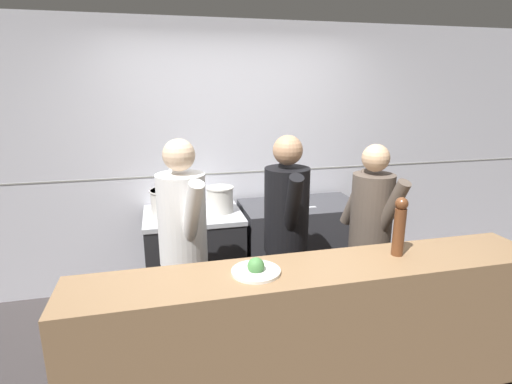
% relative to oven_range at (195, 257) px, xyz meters
% --- Properties ---
extents(ground_plane, '(14.00, 14.00, 0.00)m').
position_rel_oven_range_xyz_m(ground_plane, '(0.45, -1.18, -0.44)').
color(ground_plane, '#383333').
extents(wall_back_tiled, '(8.00, 0.06, 2.60)m').
position_rel_oven_range_xyz_m(wall_back_tiled, '(0.45, 0.40, 0.86)').
color(wall_back_tiled, silver).
rests_on(wall_back_tiled, ground_plane).
extents(oven_range, '(0.88, 0.71, 0.88)m').
position_rel_oven_range_xyz_m(oven_range, '(0.00, 0.00, 0.00)').
color(oven_range, '#232326').
rests_on(oven_range, ground_plane).
extents(prep_counter, '(1.14, 0.65, 0.89)m').
position_rel_oven_range_xyz_m(prep_counter, '(1.05, -0.00, 0.00)').
color(prep_counter, '#38383D').
rests_on(prep_counter, ground_plane).
extents(pass_counter, '(2.87, 0.45, 0.98)m').
position_rel_oven_range_xyz_m(pass_counter, '(0.60, -1.52, 0.05)').
color(pass_counter, '#93704C').
rests_on(pass_counter, ground_plane).
extents(stock_pot, '(0.31, 0.31, 0.23)m').
position_rel_oven_range_xyz_m(stock_pot, '(-0.22, -0.00, 0.56)').
color(stock_pot, beige).
rests_on(stock_pot, oven_range).
extents(sauce_pot, '(0.25, 0.25, 0.23)m').
position_rel_oven_range_xyz_m(sauce_pot, '(0.25, -0.02, 0.56)').
color(sauce_pot, beige).
rests_on(sauce_pot, oven_range).
extents(mixing_bowl_steel, '(0.28, 0.28, 0.10)m').
position_rel_oven_range_xyz_m(mixing_bowl_steel, '(0.87, -0.02, 0.50)').
color(mixing_bowl_steel, '#B7BABF').
rests_on(mixing_bowl_steel, prep_counter).
extents(chefs_knife, '(0.35, 0.04, 0.02)m').
position_rel_oven_range_xyz_m(chefs_knife, '(0.94, -0.13, 0.45)').
color(chefs_knife, '#B7BABF').
rests_on(chefs_knife, prep_counter).
extents(plated_dish_main, '(0.28, 0.28, 0.10)m').
position_rel_oven_range_xyz_m(plated_dish_main, '(0.23, -1.51, 0.57)').
color(plated_dish_main, white).
rests_on(plated_dish_main, pass_counter).
extents(pepper_mill, '(0.08, 0.08, 0.37)m').
position_rel_oven_range_xyz_m(pepper_mill, '(1.14, -1.48, 0.74)').
color(pepper_mill, brown).
rests_on(pepper_mill, pass_counter).
extents(chef_head_cook, '(0.42, 0.72, 1.66)m').
position_rel_oven_range_xyz_m(chef_head_cook, '(-0.14, -0.81, 0.49)').
color(chef_head_cook, black).
rests_on(chef_head_cook, ground_plane).
extents(chef_sous, '(0.38, 0.73, 1.66)m').
position_rel_oven_range_xyz_m(chef_sous, '(0.64, -0.78, 0.48)').
color(chef_sous, black).
rests_on(chef_sous, ground_plane).
extents(chef_line, '(0.39, 0.69, 1.58)m').
position_rel_oven_range_xyz_m(chef_line, '(1.31, -0.85, 0.44)').
color(chef_line, black).
rests_on(chef_line, ground_plane).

